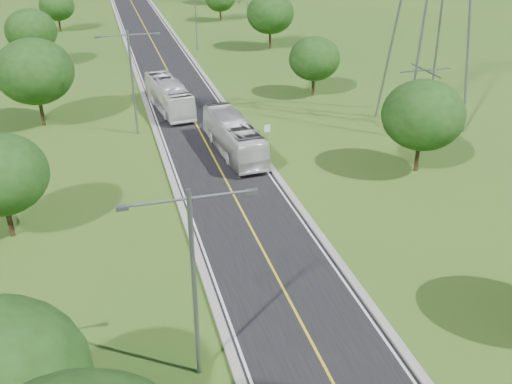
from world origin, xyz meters
TOP-DOWN VIEW (x-y plane):
  - ground at (0.00, 60.00)m, footprint 260.00×260.00m
  - road at (0.00, 66.00)m, footprint 8.00×150.00m
  - curb_left at (-4.25, 66.00)m, footprint 0.50×150.00m
  - curb_right at (4.25, 66.00)m, footprint 0.50×150.00m
  - speed_limit_sign at (5.20, 37.98)m, footprint 0.55×0.09m
  - streetlight_near_left at (-6.00, 12.00)m, footprint 5.90×0.25m
  - streetlight_mid_left at (-6.00, 45.00)m, footprint 5.90×0.25m
  - streetlight_far_right at (6.00, 78.00)m, footprint 5.90×0.25m
  - tree_lc at (-15.00, 50.00)m, footprint 7.56×7.56m
  - tree_ld at (-17.00, 74.00)m, footprint 6.72×6.72m
  - tree_le at (-14.50, 98.00)m, footprint 5.88×5.88m
  - tree_rb at (16.00, 30.00)m, footprint 6.72×6.72m
  - tree_rc at (15.00, 52.00)m, footprint 5.88×5.88m
  - tree_rd at (17.00, 76.00)m, footprint 7.14×7.14m
  - bus_outbound at (2.01, 37.77)m, footprint 3.49×11.73m
  - bus_inbound at (-1.96, 51.30)m, footprint 4.06×11.79m

SIDE VIEW (x-z plane):
  - ground at x=0.00m, z-range 0.00..0.00m
  - road at x=0.00m, z-range 0.00..0.06m
  - curb_left at x=-4.25m, z-range 0.00..0.22m
  - curb_right at x=4.25m, z-range 0.00..0.22m
  - speed_limit_sign at x=5.20m, z-range 0.40..2.80m
  - bus_inbound at x=-1.96m, z-range 0.06..3.28m
  - bus_outbound at x=2.01m, z-range 0.06..3.28m
  - tree_le at x=-14.50m, z-range 0.91..7.75m
  - tree_rc at x=15.00m, z-range 0.91..7.75m
  - tree_ld at x=-17.00m, z-range 1.05..8.86m
  - tree_rb at x=16.00m, z-range 1.05..8.86m
  - tree_rd at x=17.00m, z-range 1.11..9.42m
  - tree_lc at x=-15.00m, z-range 1.18..9.97m
  - streetlight_near_left at x=-6.00m, z-range 0.94..10.94m
  - streetlight_mid_left at x=-6.00m, z-range 0.94..10.94m
  - streetlight_far_right at x=6.00m, z-range 0.94..10.94m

